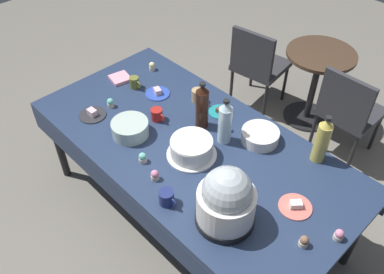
{
  "coord_description": "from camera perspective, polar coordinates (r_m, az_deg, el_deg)",
  "views": [
    {
      "loc": [
        1.36,
        -1.32,
        2.57
      ],
      "look_at": [
        0.0,
        0.0,
        0.8
      ],
      "focal_mm": 38.22,
      "sensor_mm": 36.0,
      "label": 1
    }
  ],
  "objects": [
    {
      "name": "ground",
      "position": [
        3.19,
        0.0,
        -10.57
      ],
      "size": [
        9.0,
        9.0,
        0.0
      ],
      "primitive_type": "plane",
      "color": "slate"
    },
    {
      "name": "potluck_table",
      "position": [
        2.67,
        0.0,
        -1.76
      ],
      "size": [
        2.2,
        1.1,
        0.75
      ],
      "color": "navy",
      "rests_on": "ground"
    },
    {
      "name": "frosted_layer_cake",
      "position": [
        2.5,
        -0.05,
        -1.57
      ],
      "size": [
        0.31,
        0.31,
        0.12
      ],
      "color": "silver",
      "rests_on": "potluck_table"
    },
    {
      "name": "slow_cooker",
      "position": [
        2.11,
        4.8,
        -8.78
      ],
      "size": [
        0.32,
        0.32,
        0.37
      ],
      "color": "black",
      "rests_on": "potluck_table"
    },
    {
      "name": "glass_salad_bowl",
      "position": [
        2.68,
        -8.63,
        1.2
      ],
      "size": [
        0.24,
        0.24,
        0.1
      ],
      "primitive_type": "cylinder",
      "color": "#B2C6BC",
      "rests_on": "potluck_table"
    },
    {
      "name": "ceramic_snack_bowl",
      "position": [
        2.65,
        9.47,
        0.15
      ],
      "size": [
        0.24,
        0.24,
        0.08
      ],
      "primitive_type": "cylinder",
      "color": "silver",
      "rests_on": "potluck_table"
    },
    {
      "name": "dessert_plate_charcoal",
      "position": [
        2.9,
        -13.72,
        3.12
      ],
      "size": [
        0.19,
        0.19,
        0.05
      ],
      "color": "#2D2D33",
      "rests_on": "potluck_table"
    },
    {
      "name": "dessert_plate_teal",
      "position": [
        2.85,
        3.96,
        3.59
      ],
      "size": [
        0.16,
        0.16,
        0.04
      ],
      "color": "teal",
      "rests_on": "potluck_table"
    },
    {
      "name": "dessert_plate_cobalt",
      "position": [
        3.02,
        -4.83,
        6.17
      ],
      "size": [
        0.18,
        0.18,
        0.05
      ],
      "color": "#2D4CB2",
      "rests_on": "potluck_table"
    },
    {
      "name": "dessert_plate_coral",
      "position": [
        2.34,
        14.22,
        -9.32
      ],
      "size": [
        0.19,
        0.19,
        0.04
      ],
      "color": "#E07266",
      "rests_on": "potluck_table"
    },
    {
      "name": "cupcake_vanilla",
      "position": [
        2.19,
        15.35,
        -13.86
      ],
      "size": [
        0.05,
        0.05,
        0.07
      ],
      "color": "beige",
      "rests_on": "potluck_table"
    },
    {
      "name": "cupcake_cocoa",
      "position": [
        2.4,
        -5.21,
        -5.34
      ],
      "size": [
        0.05,
        0.05,
        0.07
      ],
      "color": "beige",
      "rests_on": "potluck_table"
    },
    {
      "name": "cupcake_mint",
      "position": [
        3.27,
        -5.59,
        9.79
      ],
      "size": [
        0.05,
        0.05,
        0.07
      ],
      "color": "beige",
      "rests_on": "potluck_table"
    },
    {
      "name": "cupcake_berry",
      "position": [
        2.5,
        -6.91,
        -2.89
      ],
      "size": [
        0.05,
        0.05,
        0.07
      ],
      "color": "beige",
      "rests_on": "potluck_table"
    },
    {
      "name": "cupcake_rose",
      "position": [
        2.27,
        19.82,
        -12.73
      ],
      "size": [
        0.05,
        0.05,
        0.07
      ],
      "color": "beige",
      "rests_on": "potluck_table"
    },
    {
      "name": "cupcake_lemon",
      "position": [
        2.94,
        -11.3,
        4.69
      ],
      "size": [
        0.05,
        0.05,
        0.07
      ],
      "color": "beige",
      "rests_on": "potluck_table"
    },
    {
      "name": "soda_bottle_cola",
      "position": [
        2.64,
        1.42,
        4.28
      ],
      "size": [
        0.09,
        0.09,
        0.35
      ],
      "color": "#33190F",
      "rests_on": "potluck_table"
    },
    {
      "name": "soda_bottle_water",
      "position": [
        2.55,
        4.63,
        2.06
      ],
      "size": [
        0.09,
        0.09,
        0.33
      ],
      "color": "silver",
      "rests_on": "potluck_table"
    },
    {
      "name": "soda_bottle_ginger_ale",
      "position": [
        2.53,
        17.71,
        -0.42
      ],
      "size": [
        0.09,
        0.09,
        0.34
      ],
      "color": "gold",
      "rests_on": "potluck_table"
    },
    {
      "name": "coffee_mug_tan",
      "position": [
        2.92,
        0.8,
        5.77
      ],
      "size": [
        0.13,
        0.08,
        0.1
      ],
      "color": "tan",
      "rests_on": "potluck_table"
    },
    {
      "name": "coffee_mug_olive",
      "position": [
        3.09,
        -8.02,
        7.53
      ],
      "size": [
        0.11,
        0.07,
        0.09
      ],
      "color": "olive",
      "rests_on": "potluck_table"
    },
    {
      "name": "coffee_mug_navy",
      "position": [
        2.27,
        -3.54,
        -8.44
      ],
      "size": [
        0.13,
        0.09,
        0.09
      ],
      "color": "navy",
      "rests_on": "potluck_table"
    },
    {
      "name": "coffee_mug_red",
      "position": [
        2.78,
        -4.91,
        3.13
      ],
      "size": [
        0.12,
        0.08,
        0.08
      ],
      "color": "#B2231E",
      "rests_on": "potluck_table"
    },
    {
      "name": "paper_napkin_stack",
      "position": [
        3.21,
        -10.01,
        8.09
      ],
      "size": [
        0.17,
        0.17,
        0.02
      ],
      "primitive_type": "cube",
      "rotation": [
        0.0,
        0.0,
        -0.2
      ],
      "color": "pink",
      "rests_on": "potluck_table"
    },
    {
      "name": "maroon_chair_left",
      "position": [
        3.89,
        9.12,
        10.18
      ],
      "size": [
        0.49,
        0.49,
        0.85
      ],
      "color": "#333338",
      "rests_on": "ground"
    },
    {
      "name": "maroon_chair_right",
      "position": [
        3.52,
        20.98,
        3.67
      ],
      "size": [
        0.44,
        0.44,
        0.85
      ],
      "color": "#333338",
      "rests_on": "ground"
    },
    {
      "name": "round_cafe_table",
      "position": [
        3.84,
        16.98,
        8.37
      ],
      "size": [
        0.6,
        0.6,
        0.72
      ],
      "color": "#473323",
      "rests_on": "ground"
    }
  ]
}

